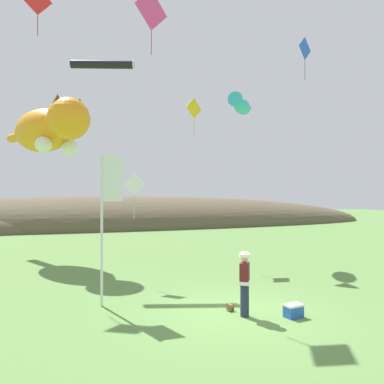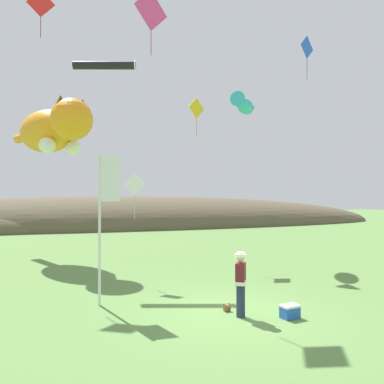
% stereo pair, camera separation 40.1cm
% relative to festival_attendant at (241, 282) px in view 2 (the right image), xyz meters
% --- Properties ---
extents(ground_plane, '(120.00, 120.00, 0.00)m').
position_rel_festival_attendant_xyz_m(ground_plane, '(-0.07, 0.34, -0.95)').
color(ground_plane, '#5B8442').
extents(distant_hill_ridge, '(63.38, 13.27, 6.39)m').
position_rel_festival_attendant_xyz_m(distant_hill_ridge, '(-1.94, 30.61, -0.95)').
color(distant_hill_ridge, brown).
rests_on(distant_hill_ridge, ground).
extents(festival_attendant, '(0.45, 0.49, 1.77)m').
position_rel_festival_attendant_xyz_m(festival_attendant, '(0.00, 0.00, 0.00)').
color(festival_attendant, '#232D47').
rests_on(festival_attendant, ground).
extents(kite_spool, '(0.16, 0.23, 0.23)m').
position_rel_festival_attendant_xyz_m(kite_spool, '(-0.18, 0.57, -0.84)').
color(kite_spool, olive).
rests_on(kite_spool, ground).
extents(picnic_cooler, '(0.54, 0.41, 0.36)m').
position_rel_festival_attendant_xyz_m(picnic_cooler, '(1.24, -0.48, -0.77)').
color(picnic_cooler, blue).
rests_on(picnic_cooler, ground).
extents(festival_banner_pole, '(0.66, 0.08, 4.61)m').
position_rel_festival_attendant_xyz_m(festival_banner_pole, '(-3.50, 2.24, 2.07)').
color(festival_banner_pole, silver).
rests_on(festival_banner_pole, ground).
extents(kite_giant_cat, '(4.55, 8.01, 2.62)m').
position_rel_festival_attendant_xyz_m(kite_giant_cat, '(-5.54, 11.23, 5.74)').
color(kite_giant_cat, orange).
extents(kite_fish_windsock, '(2.34, 2.70, 0.87)m').
position_rel_festival_attendant_xyz_m(kite_fish_windsock, '(4.07, 8.51, 7.12)').
color(kite_fish_windsock, '#33B2CC').
extents(kite_tube_streamer, '(2.81, 1.19, 0.44)m').
position_rel_festival_attendant_xyz_m(kite_tube_streamer, '(-3.11, 7.72, 8.21)').
color(kite_tube_streamer, black).
extents(kite_diamond_pink, '(1.39, 0.70, 2.45)m').
position_rel_festival_attendant_xyz_m(kite_diamond_pink, '(-1.68, 4.27, 9.25)').
color(kite_diamond_pink, '#E53F8C').
extents(kite_diamond_red, '(1.21, 0.06, 2.11)m').
position_rel_festival_attendant_xyz_m(kite_diamond_red, '(-5.86, 8.23, 10.82)').
color(kite_diamond_red, red).
extents(kite_diamond_gold, '(0.99, 0.50, 2.00)m').
position_rel_festival_attendant_xyz_m(kite_diamond_gold, '(1.58, 8.90, 6.84)').
color(kite_diamond_gold, yellow).
extents(kite_diamond_blue, '(0.92, 0.46, 1.92)m').
position_rel_festival_attendant_xyz_m(kite_diamond_blue, '(5.19, 4.52, 8.76)').
color(kite_diamond_blue, blue).
extents(kite_diamond_white, '(0.80, 0.36, 1.76)m').
position_rel_festival_attendant_xyz_m(kite_diamond_white, '(-2.17, 5.12, 2.77)').
color(kite_diamond_white, white).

